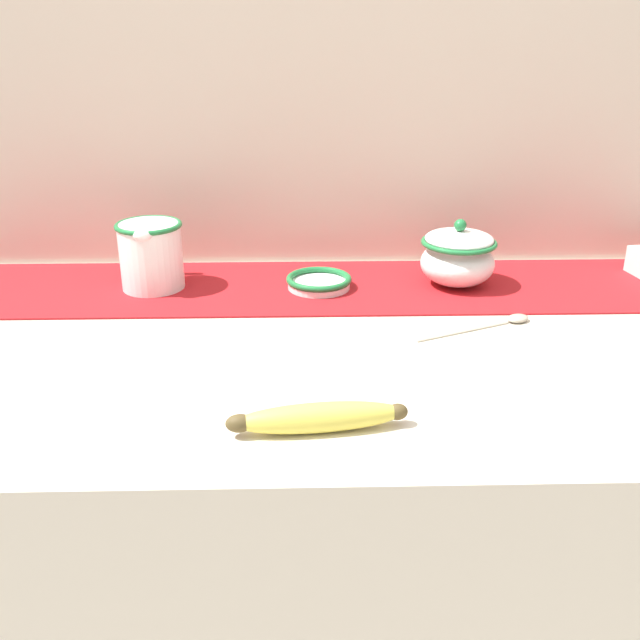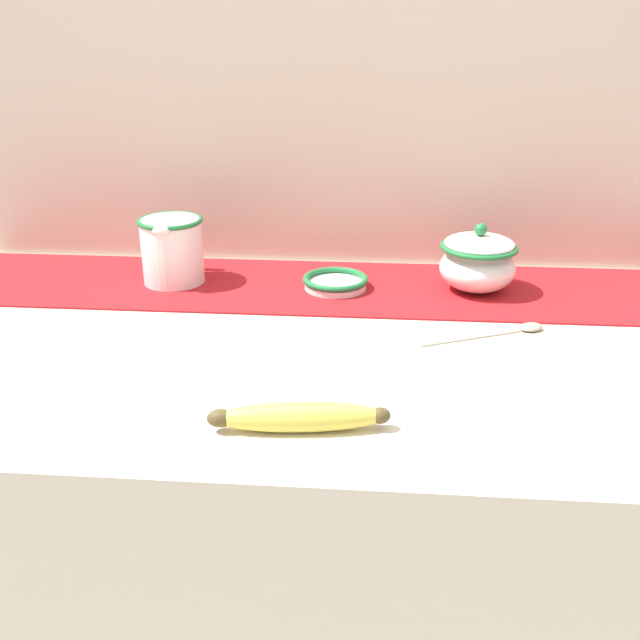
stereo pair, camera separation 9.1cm
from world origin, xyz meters
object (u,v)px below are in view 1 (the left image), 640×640
(small_dish, at_px, (319,282))
(spoon, at_px, (508,321))
(sugar_bowl, at_px, (458,256))
(banana, at_px, (318,418))
(cream_pitcher, at_px, (151,253))

(small_dish, distance_m, spoon, 0.31)
(spoon, bearing_deg, sugar_bowl, 81.98)
(sugar_bowl, height_order, banana, sugar_bowl)
(cream_pitcher, xyz_separation_m, spoon, (0.54, -0.16, -0.06))
(sugar_bowl, distance_m, small_dish, 0.23)
(cream_pitcher, bearing_deg, small_dish, -2.28)
(spoon, bearing_deg, banana, -158.17)
(sugar_bowl, xyz_separation_m, banana, (-0.24, -0.44, -0.04))
(sugar_bowl, bearing_deg, spoon, -74.40)
(cream_pitcher, relative_size, banana, 0.63)
(small_dish, bearing_deg, spoon, -28.81)
(spoon, bearing_deg, cream_pitcher, 139.93)
(cream_pitcher, distance_m, small_dish, 0.27)
(cream_pitcher, distance_m, spoon, 0.57)
(banana, bearing_deg, small_dish, 88.47)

